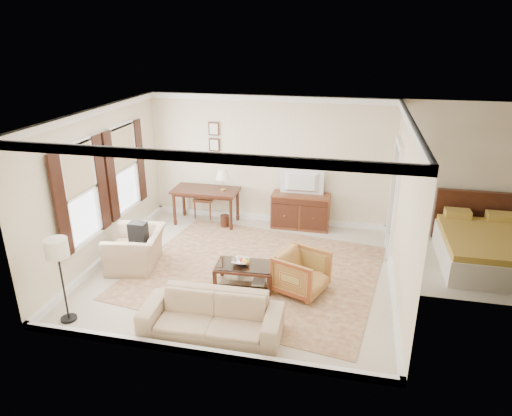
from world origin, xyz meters
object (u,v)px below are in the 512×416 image
at_px(coffee_table, 245,270).
at_px(club_armchair, 135,243).
at_px(striped_armchair, 302,271).
at_px(sideboard, 300,211).
at_px(writing_desk, 206,194).
at_px(tv, 302,175).
at_px(sofa, 211,310).

relative_size(coffee_table, club_armchair, 0.94).
relative_size(coffee_table, striped_armchair, 1.28).
distance_m(sideboard, coffee_table, 2.83).
relative_size(writing_desk, coffee_table, 1.46).
height_order(tv, sofa, tv).
relative_size(writing_desk, sofa, 0.73).
xyz_separation_m(sideboard, tv, (0.00, -0.02, 0.86)).
bearing_deg(tv, coffee_table, 77.40).
xyz_separation_m(sideboard, club_armchair, (-2.79, -2.50, 0.08)).
bearing_deg(striped_armchair, sideboard, 28.95).
distance_m(tv, coffee_table, 2.96).
bearing_deg(writing_desk, coffee_table, -58.97).
relative_size(writing_desk, tv, 1.63).
height_order(writing_desk, club_armchair, club_armchair).
height_order(tv, club_armchair, tv).
bearing_deg(writing_desk, striped_armchair, -45.03).
xyz_separation_m(writing_desk, club_armchair, (-0.63, -2.30, -0.23)).
relative_size(tv, striped_armchair, 1.15).
xyz_separation_m(coffee_table, striped_armchair, (0.99, 0.03, 0.08)).
height_order(coffee_table, striped_armchair, striped_armchair).
bearing_deg(tv, striped_armchair, 97.88).
bearing_deg(tv, sofa, 79.57).
xyz_separation_m(club_armchair, sofa, (2.02, -1.67, -0.07)).
height_order(sideboard, tv, tv).
distance_m(writing_desk, striped_armchair, 3.60).
bearing_deg(sofa, writing_desk, 107.79).
bearing_deg(writing_desk, sofa, -70.66).
distance_m(tv, striped_armchair, 2.87).
xyz_separation_m(coffee_table, sofa, (-0.15, -1.40, 0.08)).
relative_size(tv, coffee_table, 0.90).
bearing_deg(coffee_table, sofa, -96.12).
xyz_separation_m(sideboard, striped_armchair, (0.38, -2.73, 0.00)).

